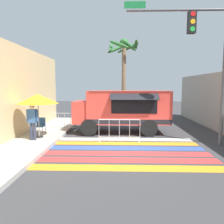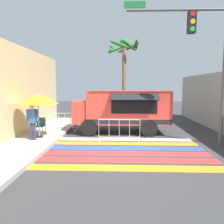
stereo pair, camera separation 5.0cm
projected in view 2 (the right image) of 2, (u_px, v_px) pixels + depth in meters
name	position (u px, v px, depth m)	size (l,w,h in m)	color
ground_plane	(126.00, 149.00, 9.03)	(60.00, 60.00, 0.00)	#38383A
crosswalk_painted	(127.00, 151.00, 8.82)	(6.40, 4.36, 0.01)	orange
food_truck	(121.00, 108.00, 12.20)	(5.21, 2.55, 2.35)	#D13D33
traffic_signal_pole	(206.00, 48.00, 9.21)	(4.38, 0.29, 6.27)	#515456
patio_umbrella	(38.00, 99.00, 10.27)	(1.90, 1.90, 2.07)	black
folding_chair	(40.00, 124.00, 11.05)	(0.46, 0.46, 0.86)	#4C4C51
vendor_person	(32.00, 119.00, 9.85)	(0.53, 0.22, 1.67)	#2D3347
barricade_front	(119.00, 130.00, 10.31)	(1.96, 0.44, 1.05)	#B7BABF
barricade_side	(65.00, 122.00, 12.80)	(1.41, 0.44, 1.05)	#B7BABF
palm_tree	(124.00, 60.00, 14.99)	(2.37, 2.41, 5.83)	#7A664C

